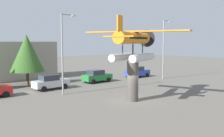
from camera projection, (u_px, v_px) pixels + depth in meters
The scene contains 10 objects.
ground_plane at pixel (132, 101), 24.40m from camera, with size 140.00×140.00×0.00m, color #605B54.
display_pedestal at pixel (133, 81), 24.20m from camera, with size 1.10×1.10×3.85m, color #4C4742.
floatplane_monument at pixel (134, 43), 23.94m from camera, with size 7.19×10.10×4.00m.
car_mid_silver at pixel (50, 82), 30.23m from camera, with size 4.20×2.02×1.76m.
car_far_green at pixel (97, 76), 35.49m from camera, with size 4.20×2.02×1.76m.
car_distant_blue at pixel (137, 72), 40.54m from camera, with size 4.20×2.02×1.76m.
streetlight_primary at pixel (64, 48), 27.03m from camera, with size 1.84×0.28×8.62m.
streetlight_secondary at pixel (164, 45), 38.65m from camera, with size 1.84×0.28×8.92m.
storefront_building at pixel (16, 60), 38.76m from camera, with size 10.78×5.90×5.66m, color #9E9384.
tree_east at pixel (27, 53), 32.86m from camera, with size 4.33×4.33×6.61m.
Camera 1 is at (-17.16, -16.81, 5.65)m, focal length 40.84 mm.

